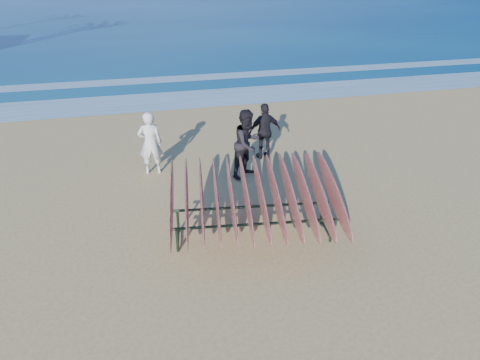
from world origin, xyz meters
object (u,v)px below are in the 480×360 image
at_px(person_dark_a, 247,144).
at_px(person_dark_b, 265,131).
at_px(surfboard_rack, 254,197).
at_px(person_white, 150,143).

xyz_separation_m(person_dark_a, person_dark_b, (0.75, 0.96, -0.09)).
height_order(person_dark_a, person_dark_b, person_dark_a).
bearing_deg(person_dark_a, surfboard_rack, -138.86).
distance_m(person_white, person_dark_b, 3.10).
bearing_deg(person_dark_a, person_dark_b, 15.66).
height_order(surfboard_rack, person_dark_a, person_dark_a).
xyz_separation_m(surfboard_rack, person_white, (-1.74, 3.45, -0.09)).
xyz_separation_m(surfboard_rack, person_dark_b, (1.35, 3.67, -0.13)).
relative_size(surfboard_rack, person_white, 2.13).
bearing_deg(person_white, surfboard_rack, 119.12).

